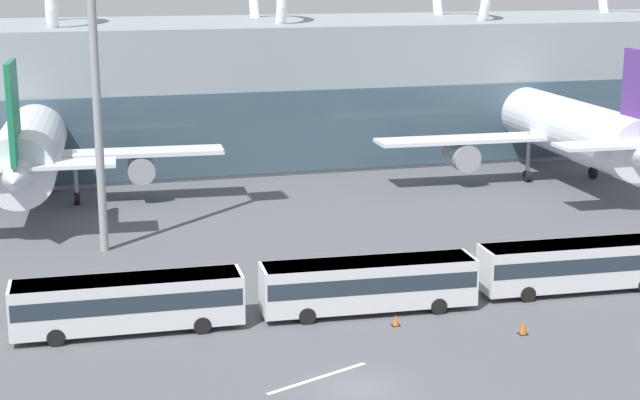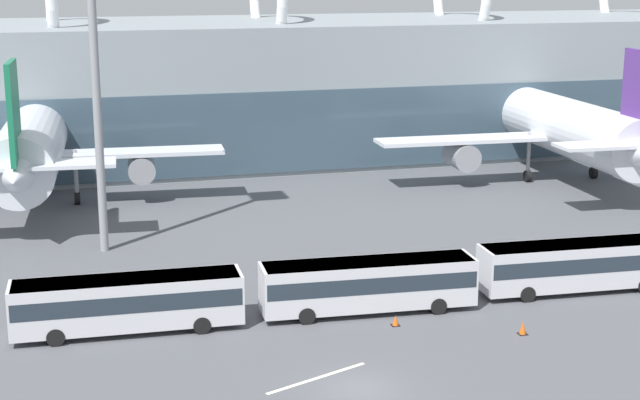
{
  "view_description": "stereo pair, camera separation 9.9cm",
  "coord_description": "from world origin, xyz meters",
  "px_view_note": "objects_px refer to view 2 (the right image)",
  "views": [
    {
      "loc": [
        -14.06,
        -42.43,
        20.32
      ],
      "look_at": [
        4.37,
        22.67,
        4.0
      ],
      "focal_mm": 55.0,
      "sensor_mm": 36.0,
      "label": 1
    },
    {
      "loc": [
        -13.96,
        -42.45,
        20.32
      ],
      "look_at": [
        4.37,
        22.67,
        4.0
      ],
      "focal_mm": 55.0,
      "sensor_mm": 36.0,
      "label": 2
    }
  ],
  "objects_px": {
    "airliner_at_gate_far": "(32,143)",
    "shuttle_bus_0": "(128,301)",
    "shuttle_bus_2": "(579,263)",
    "traffic_cone_0": "(395,320)",
    "traffic_cone_1": "(523,328)",
    "airliner_parked_remote": "(558,125)",
    "shuttle_bus_1": "(368,282)"
  },
  "relations": [
    {
      "from": "airliner_at_gate_far",
      "to": "shuttle_bus_0",
      "type": "distance_m",
      "value": 33.99
    },
    {
      "from": "airliner_parked_remote",
      "to": "traffic_cone_1",
      "type": "relative_size",
      "value": 48.08
    },
    {
      "from": "airliner_at_gate_far",
      "to": "airliner_parked_remote",
      "type": "height_order",
      "value": "airliner_at_gate_far"
    },
    {
      "from": "shuttle_bus_1",
      "to": "traffic_cone_1",
      "type": "xyz_separation_m",
      "value": [
        7.25,
        -5.83,
        -1.49
      ]
    },
    {
      "from": "airliner_parked_remote",
      "to": "shuttle_bus_0",
      "type": "bearing_deg",
      "value": 127.41
    },
    {
      "from": "airliner_at_gate_far",
      "to": "traffic_cone_1",
      "type": "xyz_separation_m",
      "value": [
        26.44,
        -39.83,
        -4.92
      ]
    },
    {
      "from": "airliner_at_gate_far",
      "to": "shuttle_bus_0",
      "type": "height_order",
      "value": "airliner_at_gate_far"
    },
    {
      "from": "airliner_parked_remote",
      "to": "traffic_cone_0",
      "type": "distance_m",
      "value": 44.65
    },
    {
      "from": "airliner_at_gate_far",
      "to": "airliner_parked_remote",
      "type": "bearing_deg",
      "value": -89.14
    },
    {
      "from": "airliner_at_gate_far",
      "to": "shuttle_bus_2",
      "type": "height_order",
      "value": "airliner_at_gate_far"
    },
    {
      "from": "shuttle_bus_1",
      "to": "traffic_cone_0",
      "type": "xyz_separation_m",
      "value": [
        0.8,
        -2.6,
        -1.57
      ]
    },
    {
      "from": "airliner_at_gate_far",
      "to": "shuttle_bus_2",
      "type": "bearing_deg",
      "value": -131.31
    },
    {
      "from": "shuttle_bus_2",
      "to": "traffic_cone_0",
      "type": "relative_size",
      "value": 20.58
    },
    {
      "from": "airliner_parked_remote",
      "to": "shuttle_bus_2",
      "type": "xyz_separation_m",
      "value": [
        -15.59,
        -31.05,
        -3.37
      ]
    },
    {
      "from": "airliner_parked_remote",
      "to": "shuttle_bus_2",
      "type": "relative_size",
      "value": 2.88
    },
    {
      "from": "airliner_at_gate_far",
      "to": "traffic_cone_0",
      "type": "distance_m",
      "value": 42.0
    },
    {
      "from": "shuttle_bus_2",
      "to": "traffic_cone_1",
      "type": "height_order",
      "value": "shuttle_bus_2"
    },
    {
      "from": "shuttle_bus_0",
      "to": "shuttle_bus_1",
      "type": "bearing_deg",
      "value": 0.12
    },
    {
      "from": "shuttle_bus_0",
      "to": "shuttle_bus_2",
      "type": "height_order",
      "value": "same"
    },
    {
      "from": "traffic_cone_0",
      "to": "airliner_parked_remote",
      "type": "bearing_deg",
      "value": 49.4
    },
    {
      "from": "airliner_parked_remote",
      "to": "traffic_cone_0",
      "type": "height_order",
      "value": "airliner_parked_remote"
    },
    {
      "from": "shuttle_bus_2",
      "to": "traffic_cone_0",
      "type": "height_order",
      "value": "shuttle_bus_2"
    },
    {
      "from": "traffic_cone_0",
      "to": "traffic_cone_1",
      "type": "distance_m",
      "value": 7.21
    },
    {
      "from": "airliner_parked_remote",
      "to": "shuttle_bus_2",
      "type": "bearing_deg",
      "value": 155.86
    },
    {
      "from": "airliner_parked_remote",
      "to": "shuttle_bus_1",
      "type": "bearing_deg",
      "value": 138.85
    },
    {
      "from": "airliner_at_gate_far",
      "to": "traffic_cone_1",
      "type": "distance_m",
      "value": 48.06
    },
    {
      "from": "airliner_parked_remote",
      "to": "traffic_cone_1",
      "type": "distance_m",
      "value": 43.49
    },
    {
      "from": "shuttle_bus_1",
      "to": "shuttle_bus_2",
      "type": "height_order",
      "value": "same"
    },
    {
      "from": "traffic_cone_0",
      "to": "traffic_cone_1",
      "type": "bearing_deg",
      "value": -26.67
    },
    {
      "from": "shuttle_bus_0",
      "to": "traffic_cone_0",
      "type": "height_order",
      "value": "shuttle_bus_0"
    },
    {
      "from": "shuttle_bus_0",
      "to": "shuttle_bus_2",
      "type": "relative_size",
      "value": 1.0
    },
    {
      "from": "airliner_at_gate_far",
      "to": "shuttle_bus_0",
      "type": "xyz_separation_m",
      "value": [
        5.1,
        -33.43,
        -3.43
      ]
    }
  ]
}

